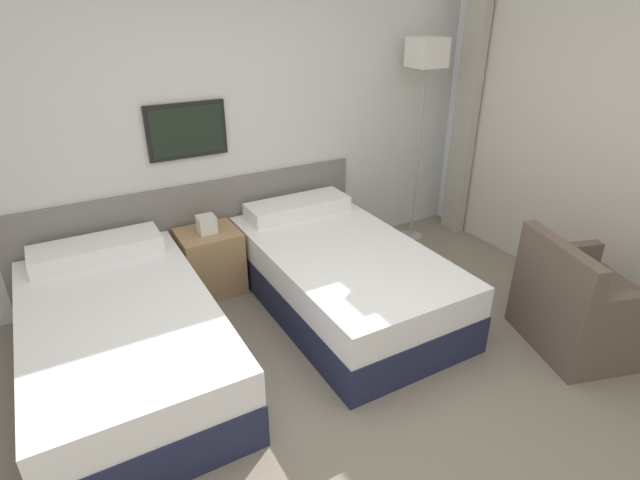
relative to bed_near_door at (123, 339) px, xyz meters
The scene contains 7 objects.
ground_plane 1.65m from the bed_near_door, 42.84° to the right, with size 16.00×16.00×0.00m, color slate.
wall_headboard 1.88m from the bed_near_door, 42.25° to the left, with size 10.00×0.10×2.70m.
bed_near_door is the anchor object (origin of this frame).
bed_near_window 1.69m from the bed_near_door, ahead, with size 1.15×2.03×0.66m.
nightstand 1.13m from the bed_near_door, 41.47° to the left, with size 0.49×0.43×0.69m.
floor_lamp 3.41m from the bed_near_door, 13.65° to the left, with size 0.29×0.29×1.97m.
armchair 3.17m from the bed_near_door, 23.81° to the right, with size 0.92×0.96×0.84m.
Camera 1 is at (-1.38, -1.83, 2.29)m, focal length 28.00 mm.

